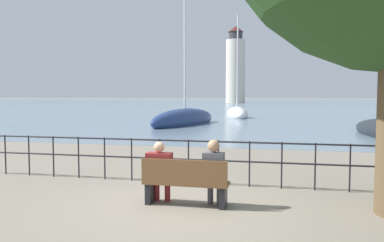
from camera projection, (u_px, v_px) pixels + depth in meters
name	position (u px, v px, depth m)	size (l,w,h in m)	color
ground_plane	(186.00, 205.00, 7.14)	(1000.00, 1000.00, 0.00)	gray
harbor_water	(273.00, 101.00, 160.89)	(600.00, 300.00, 0.01)	slate
park_bench	(185.00, 183.00, 7.05)	(1.63, 0.45, 0.90)	brown
seated_person_left	(160.00, 169.00, 7.22)	(0.49, 0.35, 1.20)	maroon
seated_person_right	(214.00, 170.00, 6.99)	(0.39, 0.35, 1.26)	#4C4C51
promenade_railing	(203.00, 155.00, 8.75)	(12.20, 0.04, 1.05)	black
sailboat_1	(237.00, 114.00, 36.83)	(3.30, 5.75, 10.45)	silver
sailboat_2	(185.00, 119.00, 27.45)	(3.89, 9.10, 11.90)	navy
harbor_lighthouse	(235.00, 67.00, 122.79)	(6.30, 6.30, 25.14)	beige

